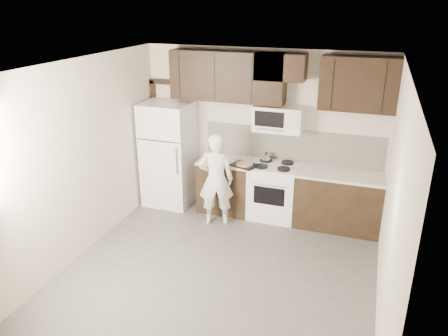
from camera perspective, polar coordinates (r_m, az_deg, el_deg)
The scene contains 14 objects.
floor at distance 5.89m, azimuth -1.11°, elevation -14.10°, with size 4.50×4.50×0.00m, color #514E4C.
back_wall at distance 7.25m, azimuth 4.99°, elevation 4.72°, with size 4.00×4.00×0.00m, color beige.
ceiling at distance 4.85m, azimuth -1.34°, elevation 12.87°, with size 4.50×4.50×0.00m, color white.
counter_run at distance 7.16m, azimuth 8.82°, elevation -3.33°, with size 2.95×0.64×0.91m.
stove at distance 7.21m, azimuth 6.46°, elevation -2.98°, with size 0.76×0.66×0.94m.
backsplash at distance 7.19m, azimuth 8.79°, elevation 2.98°, with size 2.90×0.02×0.54m, color silver.
upper_cabinets at distance 6.83m, azimuth 6.60°, elevation 11.66°, with size 3.48×0.35×0.78m.
microwave at distance 6.92m, azimuth 7.09°, elevation 6.41°, with size 0.76×0.42×0.40m.
refrigerator at distance 7.58m, azimuth -7.23°, elevation 1.80°, with size 0.80×0.76×1.80m.
door_trim at distance 7.91m, azimuth -8.74°, elevation 5.20°, with size 0.50×0.08×2.12m.
saucepan at distance 7.19m, azimuth 5.52°, elevation 1.39°, with size 0.28×0.16×0.16m.
baking_tray at distance 6.98m, azimuth 2.68°, elevation 0.38°, with size 0.40×0.30×0.02m, color black.
pizza at distance 6.97m, azimuth 2.68°, elevation 0.53°, with size 0.27×0.27×0.02m, color #D2B38C.
person at distance 6.84m, azimuth -1.05°, elevation -1.52°, with size 0.55×0.36×1.52m, color silver.
Camera 1 is at (1.68, -4.49, 3.41)m, focal length 35.00 mm.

